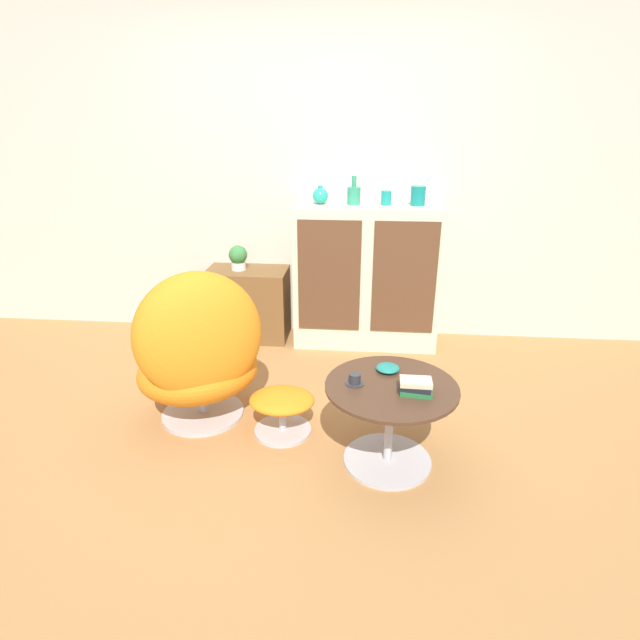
# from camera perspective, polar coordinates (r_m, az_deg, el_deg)

# --- Properties ---
(ground_plane) EXTENTS (12.00, 12.00, 0.00)m
(ground_plane) POSITION_cam_1_polar(r_m,az_deg,el_deg) (2.95, -3.62, -13.74)
(ground_plane) COLOR #A87542
(wall_back) EXTENTS (6.40, 0.06, 2.60)m
(wall_back) POSITION_cam_1_polar(r_m,az_deg,el_deg) (4.10, -0.37, 16.11)
(wall_back) COLOR beige
(wall_back) RESTS_ON ground_plane
(sideboard) EXTENTS (1.12, 0.44, 1.12)m
(sideboard) POSITION_cam_1_polar(r_m,az_deg,el_deg) (3.98, 5.32, 4.99)
(sideboard) COLOR beige
(sideboard) RESTS_ON ground_plane
(tv_console) EXTENTS (0.66, 0.40, 0.58)m
(tv_console) POSITION_cam_1_polar(r_m,az_deg,el_deg) (4.20, -8.18, 1.86)
(tv_console) COLOR brown
(tv_console) RESTS_ON ground_plane
(egg_chair) EXTENTS (0.95, 0.93, 0.98)m
(egg_chair) POSITION_cam_1_polar(r_m,az_deg,el_deg) (2.99, -13.65, -3.83)
(egg_chair) COLOR #B7B7BC
(egg_chair) RESTS_ON ground_plane
(ottoman) EXTENTS (0.38, 0.33, 0.26)m
(ottoman) POSITION_cam_1_polar(r_m,az_deg,el_deg) (2.94, -4.36, -9.73)
(ottoman) COLOR #B7B7BC
(ottoman) RESTS_ON ground_plane
(coffee_table) EXTENTS (0.68, 0.68, 0.47)m
(coffee_table) POSITION_cam_1_polar(r_m,az_deg,el_deg) (2.65, 7.99, -10.59)
(coffee_table) COLOR #B7B7BC
(coffee_table) RESTS_ON ground_plane
(vase_leftmost) EXTENTS (0.12, 0.12, 0.14)m
(vase_leftmost) POSITION_cam_1_polar(r_m,az_deg,el_deg) (3.87, 0.04, 14.01)
(vase_leftmost) COLOR teal
(vase_leftmost) RESTS_ON sideboard
(vase_inner_left) EXTENTS (0.10, 0.10, 0.21)m
(vase_inner_left) POSITION_cam_1_polar(r_m,az_deg,el_deg) (3.85, 3.88, 14.09)
(vase_inner_left) COLOR #2D8E6B
(vase_inner_left) RESTS_ON sideboard
(vase_inner_right) EXTENTS (0.08, 0.08, 0.11)m
(vase_inner_right) POSITION_cam_1_polar(r_m,az_deg,el_deg) (3.86, 7.57, 13.67)
(vase_inner_right) COLOR teal
(vase_inner_right) RESTS_ON sideboard
(vase_rightmost) EXTENTS (0.11, 0.11, 0.14)m
(vase_rightmost) POSITION_cam_1_polar(r_m,az_deg,el_deg) (3.87, 11.14, 13.76)
(vase_rightmost) COLOR #147A75
(vase_rightmost) RESTS_ON sideboard
(potted_plant) EXTENTS (0.15, 0.15, 0.20)m
(potted_plant) POSITION_cam_1_polar(r_m,az_deg,el_deg) (4.09, -9.34, 7.12)
(potted_plant) COLOR silver
(potted_plant) RESTS_ON tv_console
(teacup) EXTENTS (0.10, 0.10, 0.06)m
(teacup) POSITION_cam_1_polar(r_m,az_deg,el_deg) (2.55, 4.00, -6.83)
(teacup) COLOR #2D2D33
(teacup) RESTS_ON coffee_table
(book_stack) EXTENTS (0.17, 0.12, 0.07)m
(book_stack) POSITION_cam_1_polar(r_m,az_deg,el_deg) (2.50, 10.89, -7.47)
(book_stack) COLOR #237038
(book_stack) RESTS_ON coffee_table
(bowl) EXTENTS (0.12, 0.12, 0.04)m
(bowl) POSITION_cam_1_polar(r_m,az_deg,el_deg) (2.69, 7.75, -5.46)
(bowl) COLOR #1E7A70
(bowl) RESTS_ON coffee_table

